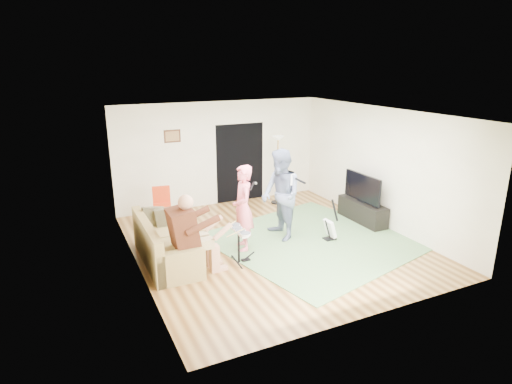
# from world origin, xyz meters

# --- Properties ---
(floor) EXTENTS (6.00, 6.00, 0.00)m
(floor) POSITION_xyz_m (0.00, 0.00, 0.00)
(floor) COLOR brown
(floor) RESTS_ON ground
(walls) EXTENTS (5.50, 6.00, 2.70)m
(walls) POSITION_xyz_m (0.00, 0.00, 1.35)
(walls) COLOR white
(walls) RESTS_ON floor
(ceiling) EXTENTS (6.00, 6.00, 0.00)m
(ceiling) POSITION_xyz_m (0.00, 0.00, 2.70)
(ceiling) COLOR white
(ceiling) RESTS_ON walls
(window_blinds) EXTENTS (0.00, 2.05, 2.05)m
(window_blinds) POSITION_xyz_m (-2.74, 0.20, 1.55)
(window_blinds) COLOR brown
(window_blinds) RESTS_ON walls
(doorway) EXTENTS (2.10, 0.00, 2.10)m
(doorway) POSITION_xyz_m (0.55, 2.99, 1.05)
(doorway) COLOR black
(doorway) RESTS_ON walls
(picture_frame) EXTENTS (0.42, 0.03, 0.32)m
(picture_frame) POSITION_xyz_m (-1.25, 2.99, 1.90)
(picture_frame) COLOR #3F2314
(picture_frame) RESTS_ON walls
(area_rug) EXTENTS (4.46, 4.46, 0.02)m
(area_rug) POSITION_xyz_m (0.83, -0.26, 0.01)
(area_rug) COLOR #56814E
(area_rug) RESTS_ON floor
(sofa) EXTENTS (0.86, 2.08, 0.84)m
(sofa) POSITION_xyz_m (-2.29, 0.13, 0.28)
(sofa) COLOR tan
(sofa) RESTS_ON floor
(drummer) EXTENTS (0.96, 0.54, 1.48)m
(drummer) POSITION_xyz_m (-1.86, -0.52, 0.57)
(drummer) COLOR #532717
(drummer) RESTS_ON sofa
(drum_kit) EXTENTS (0.38, 0.68, 0.70)m
(drum_kit) POSITION_xyz_m (-1.00, -0.52, 0.31)
(drum_kit) COLOR black
(drum_kit) RESTS_ON floor
(singer) EXTENTS (0.53, 0.70, 1.74)m
(singer) POSITION_xyz_m (-0.67, 0.03, 0.87)
(singer) COLOR #FF6E86
(singer) RESTS_ON floor
(microphone) EXTENTS (0.06, 0.06, 0.24)m
(microphone) POSITION_xyz_m (-0.47, 0.03, 1.30)
(microphone) COLOR black
(microphone) RESTS_ON singer
(guitarist) EXTENTS (0.76, 0.96, 1.94)m
(guitarist) POSITION_xyz_m (0.28, 0.20, 0.97)
(guitarist) COLOR slate
(guitarist) RESTS_ON floor
(guitar_held) EXTENTS (0.14, 0.60, 0.26)m
(guitar_held) POSITION_xyz_m (0.48, 0.20, 1.32)
(guitar_held) COLOR white
(guitar_held) RESTS_ON guitarist
(guitar_spare) EXTENTS (0.32, 0.29, 0.90)m
(guitar_spare) POSITION_xyz_m (1.19, -0.34, 0.26)
(guitar_spare) COLOR black
(guitar_spare) RESTS_ON floor
(torchiere_lamp) EXTENTS (0.32, 0.32, 1.81)m
(torchiere_lamp) POSITION_xyz_m (1.35, 2.35, 1.24)
(torchiere_lamp) COLOR black
(torchiere_lamp) RESTS_ON floor
(dining_chair) EXTENTS (0.47, 0.49, 0.97)m
(dining_chair) POSITION_xyz_m (-1.87, 1.80, 0.34)
(dining_chair) COLOR beige
(dining_chair) RESTS_ON floor
(tv_cabinet) EXTENTS (0.40, 1.40, 0.50)m
(tv_cabinet) POSITION_xyz_m (2.50, 0.23, 0.25)
(tv_cabinet) COLOR black
(tv_cabinet) RESTS_ON floor
(television) EXTENTS (0.06, 1.20, 0.64)m
(television) POSITION_xyz_m (2.45, 0.23, 0.85)
(television) COLOR black
(television) RESTS_ON tv_cabinet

